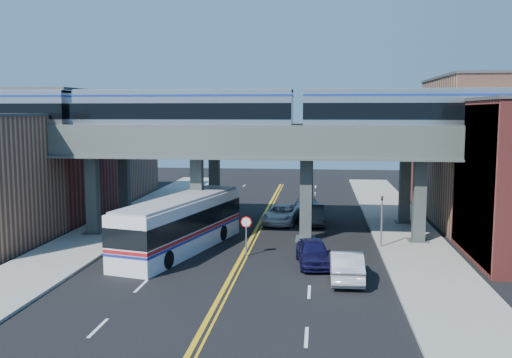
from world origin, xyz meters
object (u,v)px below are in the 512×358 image
(stop_sign, at_px, (246,230))
(car_parked_curb, at_px, (346,266))
(transit_train, at_px, (184,112))
(car_lane_c, at_px, (281,214))
(car_lane_d, at_px, (306,205))
(car_lane_a, at_px, (313,252))
(car_lane_b, at_px, (314,215))
(transit_bus, at_px, (181,225))
(traffic_signal, at_px, (382,216))

(stop_sign, relative_size, car_parked_curb, 0.52)
(transit_train, xyz_separation_m, car_lane_c, (6.66, 6.24, -8.56))
(car_lane_d, bearing_deg, car_lane_a, -88.64)
(car_lane_a, distance_m, car_lane_b, 12.81)
(stop_sign, xyz_separation_m, car_parked_curb, (6.20, -4.64, -0.93))
(car_lane_c, bearing_deg, car_lane_b, 3.79)
(transit_bus, height_order, car_lane_b, transit_bus)
(transit_bus, xyz_separation_m, car_parked_curb, (10.75, -5.63, -0.95))
(transit_train, relative_size, transit_bus, 3.54)
(traffic_signal, height_order, car_lane_a, traffic_signal)
(car_lane_a, bearing_deg, transit_train, 137.47)
(transit_bus, bearing_deg, stop_sign, -87.96)
(stop_sign, distance_m, car_lane_b, 11.90)
(transit_bus, bearing_deg, traffic_signal, -67.19)
(transit_train, height_order, traffic_signal, transit_train)
(car_lane_b, bearing_deg, car_lane_d, 95.05)
(car_lane_c, height_order, car_lane_d, car_lane_d)
(transit_bus, height_order, car_lane_a, transit_bus)
(transit_train, height_order, car_lane_b, transit_train)
(stop_sign, bearing_deg, traffic_signal, 18.63)
(car_lane_b, relative_size, car_parked_curb, 0.97)
(stop_sign, bearing_deg, car_lane_c, 82.40)
(car_lane_c, xyz_separation_m, car_lane_d, (2.00, 5.26, 0.00))
(stop_sign, xyz_separation_m, car_lane_c, (1.50, 11.24, -1.00))
(car_lane_c, xyz_separation_m, car_parked_curb, (4.70, -15.88, 0.07))
(stop_sign, xyz_separation_m, traffic_signal, (8.90, 3.00, 0.54))
(stop_sign, bearing_deg, transit_bus, 167.73)
(car_lane_b, height_order, car_lane_d, car_lane_b)
(transit_bus, height_order, car_lane_d, transit_bus)
(transit_bus, xyz_separation_m, car_lane_a, (8.90, -2.72, -0.97))
(car_lane_a, height_order, car_parked_curb, car_parked_curb)
(stop_sign, bearing_deg, transit_train, 135.89)
(car_lane_a, xyz_separation_m, car_lane_d, (-0.85, 18.23, -0.04))
(car_lane_a, bearing_deg, car_lane_d, 85.44)
(traffic_signal, xyz_separation_m, car_lane_a, (-4.55, -4.73, -1.49))
(transit_train, bearing_deg, car_parked_curb, -40.33)
(traffic_signal, distance_m, car_lane_c, 11.18)
(car_lane_c, distance_m, car_lane_d, 5.63)
(car_lane_d, bearing_deg, traffic_signal, -69.49)
(car_lane_b, xyz_separation_m, car_lane_d, (-0.73, 5.42, -0.04))
(car_lane_b, bearing_deg, transit_bus, -133.65)
(stop_sign, distance_m, car_lane_c, 11.38)
(car_lane_b, height_order, car_lane_c, car_lane_b)
(car_lane_b, distance_m, car_lane_d, 5.47)
(stop_sign, bearing_deg, car_lane_b, 69.12)
(car_lane_a, bearing_deg, car_lane_c, 95.15)
(transit_train, distance_m, car_lane_d, 16.74)
(car_lane_c, relative_size, car_parked_curb, 1.08)
(car_lane_c, bearing_deg, car_lane_d, 76.31)
(car_lane_a, height_order, car_lane_b, car_lane_a)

